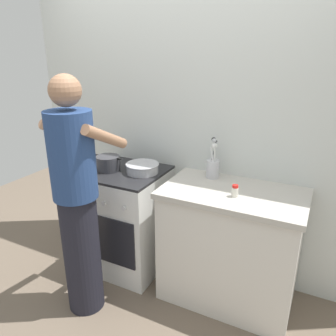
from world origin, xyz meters
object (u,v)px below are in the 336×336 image
(person, at_px, (77,202))
(stove_range, at_px, (128,220))
(spice_bottle, at_px, (235,191))
(utensil_crock, at_px, (213,166))
(pot, at_px, (108,163))
(mixing_bowl, at_px, (142,167))

(person, bearing_deg, stove_range, 87.90)
(stove_range, distance_m, spice_bottle, 1.06)
(stove_range, distance_m, person, 0.70)
(spice_bottle, bearing_deg, utensil_crock, 133.12)
(pot, bearing_deg, utensil_crock, 15.45)
(spice_bottle, relative_size, person, 0.05)
(pot, xyz_separation_m, utensil_crock, (0.82, 0.23, 0.03))
(utensil_crock, distance_m, person, 1.03)
(utensil_crock, bearing_deg, pot, -164.55)
(pot, xyz_separation_m, person, (0.12, -0.52, -0.10))
(spice_bottle, height_order, person, person)
(mixing_bowl, xyz_separation_m, utensil_crock, (0.54, 0.15, 0.05))
(spice_bottle, xyz_separation_m, person, (-0.95, -0.48, -0.08))
(stove_range, xyz_separation_m, person, (-0.02, -0.56, 0.41))
(pot, height_order, mixing_bowl, pot)
(pot, bearing_deg, person, -77.02)
(pot, xyz_separation_m, mixing_bowl, (0.28, 0.08, -0.02))
(stove_range, height_order, person, person)
(spice_bottle, bearing_deg, stove_range, 174.71)
(stove_range, xyz_separation_m, spice_bottle, (0.93, -0.09, 0.49))
(spice_bottle, bearing_deg, mixing_bowl, 171.55)
(person, bearing_deg, mixing_bowl, 74.87)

